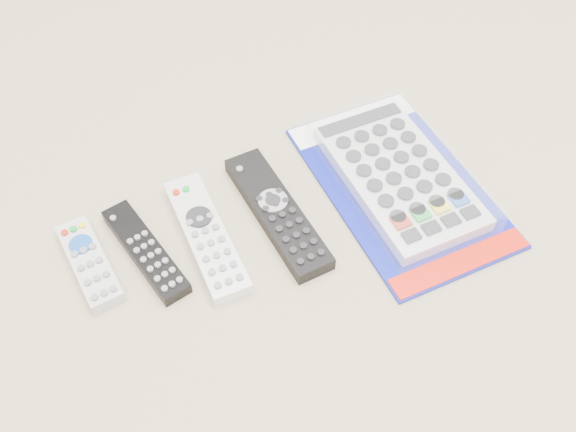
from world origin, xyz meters
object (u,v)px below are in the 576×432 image
remote_small_grey (89,263)px  remote_large_black (277,212)px  remote_slim_black (146,251)px  remote_silver_dvd (206,236)px  jumbo_remote_packaged (399,175)px

remote_small_grey → remote_large_black: remote_large_black is taller
remote_slim_black → remote_large_black: 0.17m
remote_slim_black → remote_large_black: size_ratio=0.78×
remote_slim_black → remote_silver_dvd: remote_silver_dvd is taller
remote_small_grey → remote_silver_dvd: 0.14m
remote_small_grey → jumbo_remote_packaged: bearing=-11.3°
remote_slim_black → remote_silver_dvd: bearing=-20.0°
remote_silver_dvd → jumbo_remote_packaged: jumbo_remote_packaged is taller
remote_small_grey → remote_slim_black: bearing=-14.9°
remote_small_grey → jumbo_remote_packaged: 0.40m
remote_silver_dvd → jumbo_remote_packaged: (0.26, -0.04, 0.01)m
remote_silver_dvd → remote_large_black: (0.09, -0.01, 0.00)m
remote_small_grey → remote_silver_dvd: remote_silver_dvd is taller
remote_slim_black → jumbo_remote_packaged: 0.34m
remote_silver_dvd → remote_large_black: same height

